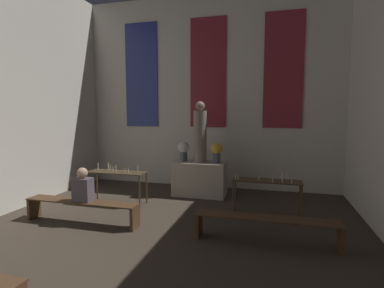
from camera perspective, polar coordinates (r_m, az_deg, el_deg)
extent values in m
cube|color=silver|center=(8.86, 3.16, 9.73)|extent=(7.66, 0.12, 5.55)
cube|color=navy|center=(9.49, -9.60, 12.77)|extent=(1.04, 0.03, 3.11)
cube|color=maroon|center=(8.84, 3.07, 13.36)|extent=(1.04, 0.03, 3.11)
cube|color=maroon|center=(8.64, 17.04, 13.27)|extent=(1.04, 0.03, 3.11)
cube|color=#BCB29E|center=(8.03, 1.51, -6.57)|extent=(1.38, 0.74, 0.90)
cylinder|color=gray|center=(7.86, 1.53, 1.45)|extent=(0.34, 0.34, 1.35)
sphere|color=gray|center=(7.84, 1.55, 7.25)|extent=(0.24, 0.24, 0.24)
cylinder|color=#4C5666|center=(8.04, -1.58, -2.35)|extent=(0.19, 0.19, 0.26)
sphere|color=silver|center=(8.01, -1.58, -0.67)|extent=(0.30, 0.30, 0.30)
cylinder|color=#4C5666|center=(7.83, 4.71, -2.59)|extent=(0.19, 0.19, 0.26)
sphere|color=gold|center=(7.80, 4.72, -0.87)|extent=(0.30, 0.30, 0.30)
cube|color=#473823|center=(7.45, -14.14, -5.20)|extent=(1.42, 0.46, 0.02)
cylinder|color=#473823|center=(7.72, -19.25, -7.93)|extent=(0.04, 0.04, 0.76)
cylinder|color=#473823|center=(7.06, -9.99, -9.00)|extent=(0.04, 0.04, 0.76)
cylinder|color=#473823|center=(8.05, -17.63, -7.32)|extent=(0.04, 0.04, 0.76)
cylinder|color=#473823|center=(7.41, -8.65, -8.25)|extent=(0.04, 0.04, 0.76)
cylinder|color=silver|center=(7.23, -12.05, -4.99)|extent=(0.02, 0.02, 0.11)
sphere|color=#F9CC4C|center=(7.22, -12.06, -4.48)|extent=(0.02, 0.02, 0.02)
cylinder|color=silver|center=(7.29, -12.66, -4.98)|extent=(0.02, 0.02, 0.09)
sphere|color=#F9CC4C|center=(7.27, -12.67, -4.54)|extent=(0.02, 0.02, 0.02)
cylinder|color=silver|center=(7.35, -14.30, -4.66)|extent=(0.02, 0.02, 0.16)
sphere|color=#F9CC4C|center=(7.33, -14.31, -3.96)|extent=(0.02, 0.02, 0.02)
cylinder|color=silver|center=(7.82, -17.45, -4.13)|extent=(0.02, 0.02, 0.15)
sphere|color=#F9CC4C|center=(7.81, -17.47, -3.49)|extent=(0.02, 0.02, 0.02)
cylinder|color=silver|center=(7.24, -10.32, -4.73)|extent=(0.02, 0.02, 0.16)
sphere|color=#F9CC4C|center=(7.22, -10.34, -4.01)|extent=(0.02, 0.02, 0.02)
cylinder|color=silver|center=(7.65, -15.67, -4.23)|extent=(0.02, 0.02, 0.17)
sphere|color=#F9CC4C|center=(7.64, -15.69, -3.51)|extent=(0.02, 0.02, 0.02)
cylinder|color=silver|center=(7.40, -14.82, -4.83)|extent=(0.02, 0.02, 0.10)
sphere|color=#F9CC4C|center=(7.38, -14.83, -4.35)|extent=(0.02, 0.02, 0.02)
cylinder|color=silver|center=(7.76, -15.35, -4.37)|extent=(0.02, 0.02, 0.09)
sphere|color=#F9CC4C|center=(7.74, -15.36, -3.94)|extent=(0.02, 0.02, 0.02)
cube|color=#473823|center=(6.52, 14.08, -6.81)|extent=(1.42, 0.46, 0.02)
cylinder|color=#473823|center=(6.47, 7.81, -10.36)|extent=(0.04, 0.04, 0.76)
cylinder|color=#473823|center=(6.45, 20.11, -10.73)|extent=(0.04, 0.04, 0.76)
cylinder|color=#473823|center=(6.85, 8.25, -9.43)|extent=(0.04, 0.04, 0.76)
cylinder|color=#473823|center=(6.83, 19.83, -9.77)|extent=(0.04, 0.04, 0.76)
cylinder|color=silver|center=(6.69, 16.73, -5.85)|extent=(0.02, 0.02, 0.14)
sphere|color=#F9CC4C|center=(6.68, 16.75, -5.16)|extent=(0.02, 0.02, 0.02)
cylinder|color=silver|center=(6.38, 18.45, -6.55)|extent=(0.02, 0.02, 0.13)
sphere|color=#F9CC4C|center=(6.36, 18.48, -5.90)|extent=(0.02, 0.02, 0.02)
cylinder|color=silver|center=(6.30, 15.10, -6.44)|extent=(0.02, 0.02, 0.16)
sphere|color=#F9CC4C|center=(6.29, 15.13, -5.63)|extent=(0.02, 0.02, 0.02)
cylinder|color=silver|center=(6.46, 8.77, -6.20)|extent=(0.02, 0.02, 0.11)
sphere|color=#F9CC4C|center=(6.45, 8.78, -5.60)|extent=(0.02, 0.02, 0.02)
cylinder|color=silver|center=(6.66, 17.61, -5.84)|extent=(0.02, 0.02, 0.16)
sphere|color=#F9CC4C|center=(6.64, 17.63, -5.06)|extent=(0.02, 0.02, 0.02)
cylinder|color=silver|center=(6.42, 8.30, -6.33)|extent=(0.02, 0.02, 0.10)
sphere|color=#F9CC4C|center=(6.40, 8.31, -5.77)|extent=(0.02, 0.02, 0.02)
cylinder|color=silver|center=(6.49, 12.61, -6.25)|extent=(0.02, 0.02, 0.11)
sphere|color=#F9CC4C|center=(6.48, 12.63, -5.69)|extent=(0.02, 0.02, 0.02)
cylinder|color=silver|center=(6.35, 16.85, -6.47)|extent=(0.02, 0.02, 0.14)
sphere|color=#F9CC4C|center=(6.34, 16.87, -5.74)|extent=(0.02, 0.02, 0.02)
cube|color=#4C331E|center=(6.42, -20.30, -10.22)|extent=(2.37, 0.36, 0.03)
cube|color=#4C331E|center=(7.20, -27.87, -10.68)|extent=(0.06, 0.32, 0.43)
cube|color=#4C331E|center=(5.92, -10.81, -13.66)|extent=(0.06, 0.32, 0.43)
cube|color=#4C331E|center=(5.30, 13.91, -13.51)|extent=(2.37, 0.36, 0.03)
cube|color=#4C331E|center=(5.52, 1.33, -15.05)|extent=(0.06, 0.32, 0.43)
cube|color=#4C331E|center=(5.48, 26.49, -15.83)|extent=(0.06, 0.32, 0.43)
cube|color=#564C56|center=(6.34, -20.06, -8.15)|extent=(0.36, 0.24, 0.46)
sphere|color=tan|center=(6.27, -20.17, -5.19)|extent=(0.21, 0.21, 0.21)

